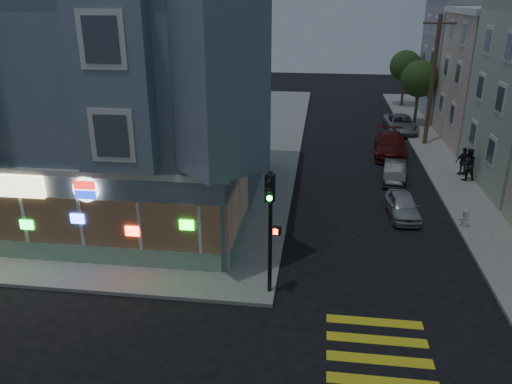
% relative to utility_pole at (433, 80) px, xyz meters
% --- Properties ---
extents(ground, '(120.00, 120.00, 0.00)m').
position_rel_utility_pole_xyz_m(ground, '(-12.00, -24.00, -4.80)').
color(ground, black).
rests_on(ground, ground).
extents(sidewalk_nw, '(33.00, 42.00, 0.15)m').
position_rel_utility_pole_xyz_m(sidewalk_nw, '(-25.50, -1.00, -4.72)').
color(sidewalk_nw, gray).
rests_on(sidewalk_nw, ground).
extents(corner_building, '(14.60, 14.60, 11.40)m').
position_rel_utility_pole_xyz_m(corner_building, '(-18.00, -13.02, 1.02)').
color(corner_building, slate).
rests_on(corner_building, sidewalk_nw).
extents(row_house_d, '(12.00, 8.60, 10.50)m').
position_rel_utility_pole_xyz_m(row_house_d, '(7.50, 10.00, 0.60)').
color(row_house_d, gray).
rests_on(row_house_d, sidewalk_ne).
extents(utility_pole, '(2.20, 0.30, 9.00)m').
position_rel_utility_pole_xyz_m(utility_pole, '(0.00, 0.00, 0.00)').
color(utility_pole, '#4C3826').
rests_on(utility_pole, sidewalk_ne).
extents(street_tree_near, '(3.00, 3.00, 5.30)m').
position_rel_utility_pole_xyz_m(street_tree_near, '(0.20, 6.00, -0.86)').
color(street_tree_near, '#4C3826').
rests_on(street_tree_near, sidewalk_ne).
extents(street_tree_far, '(3.00, 3.00, 5.30)m').
position_rel_utility_pole_xyz_m(street_tree_far, '(0.20, 14.00, -0.86)').
color(street_tree_far, '#4C3826').
rests_on(street_tree_far, sidewalk_ne).
extents(pedestrian_a, '(1.08, 0.92, 1.93)m').
position_rel_utility_pole_xyz_m(pedestrian_a, '(1.00, -7.77, -3.68)').
color(pedestrian_a, black).
rests_on(pedestrian_a, sidewalk_ne).
extents(pedestrian_b, '(1.08, 0.67, 1.71)m').
position_rel_utility_pole_xyz_m(pedestrian_b, '(1.00, -6.84, -3.79)').
color(pedestrian_b, '#26232B').
rests_on(pedestrian_b, sidewalk_ne).
extents(parked_car_a, '(1.56, 3.51, 1.17)m').
position_rel_utility_pole_xyz_m(parked_car_a, '(-3.40, -13.32, -4.21)').
color(parked_car_a, '#B7B9BF').
rests_on(parked_car_a, ground).
extents(parked_car_b, '(1.71, 3.71, 1.18)m').
position_rel_utility_pole_xyz_m(parked_car_b, '(-3.17, -8.12, -4.21)').
color(parked_car_b, '#3A3C40').
rests_on(parked_car_b, ground).
extents(parked_car_c, '(2.52, 5.33, 1.50)m').
position_rel_utility_pole_xyz_m(parked_car_c, '(-2.84, -2.92, -4.05)').
color(parked_car_c, '#561413').
rests_on(parked_car_c, ground).
extents(parked_car_d, '(2.49, 5.01, 1.36)m').
position_rel_utility_pole_xyz_m(parked_car_d, '(-1.30, 3.65, -4.11)').
color(parked_car_d, '#909399').
rests_on(parked_car_d, ground).
extents(traffic_signal, '(0.57, 0.52, 4.64)m').
position_rel_utility_pole_xyz_m(traffic_signal, '(-9.18, -21.25, -1.51)').
color(traffic_signal, black).
rests_on(traffic_signal, sidewalk_nw).
extents(fire_hydrant, '(0.50, 0.29, 0.87)m').
position_rel_utility_pole_xyz_m(fire_hydrant, '(-0.70, -14.44, -4.19)').
color(fire_hydrant, silver).
rests_on(fire_hydrant, sidewalk_ne).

